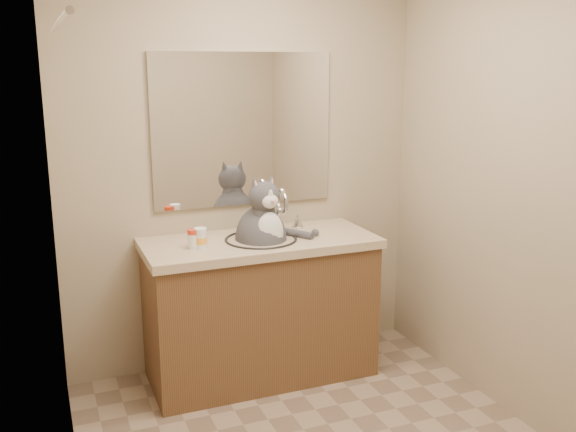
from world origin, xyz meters
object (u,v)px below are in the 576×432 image
at_px(cat, 262,234).
at_px(pill_bottle_redcap, 193,239).
at_px(pill_bottle_orange, 201,239).
at_px(grey_canister, 202,240).

relative_size(cat, pill_bottle_redcap, 5.49).
xyz_separation_m(cat, pill_bottle_redcap, (-0.41, -0.04, 0.02)).
distance_m(cat, pill_bottle_redcap, 0.41).
height_order(cat, pill_bottle_redcap, cat).
bearing_deg(pill_bottle_orange, grey_canister, 54.59).
relative_size(pill_bottle_orange, grey_canister, 1.45).
relative_size(cat, grey_canister, 7.48).
xyz_separation_m(pill_bottle_redcap, grey_canister, (0.05, 0.01, -0.02)).
height_order(pill_bottle_redcap, grey_canister, pill_bottle_redcap).
bearing_deg(cat, pill_bottle_orange, 179.34).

